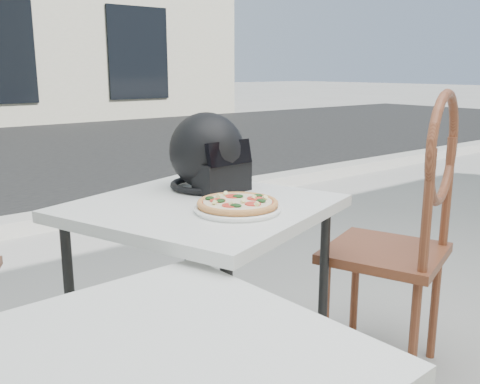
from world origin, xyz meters
TOP-DOWN VIEW (x-y plane):
  - curb at (0.00, 3.00)m, footprint 30.00×0.25m
  - cafe_table_main at (-0.44, 0.41)m, footprint 1.01×1.01m
  - plate at (-0.41, 0.23)m, footprint 0.36×0.36m
  - pizza at (-0.41, 0.23)m, footprint 0.34×0.34m
  - helmet at (-0.29, 0.57)m, footprint 0.31×0.32m
  - cafe_chair_main at (0.29, 0.05)m, footprint 0.56×0.56m

SIDE VIEW (x-z plane):
  - curb at x=0.00m, z-range 0.00..0.12m
  - cafe_chair_main at x=0.29m, z-range 0.06..1.22m
  - cafe_table_main at x=-0.44m, z-range 0.31..1.07m
  - plate at x=-0.41m, z-range 0.76..0.78m
  - pizza at x=-0.41m, z-range 0.77..0.81m
  - helmet at x=-0.29m, z-range 0.74..1.04m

